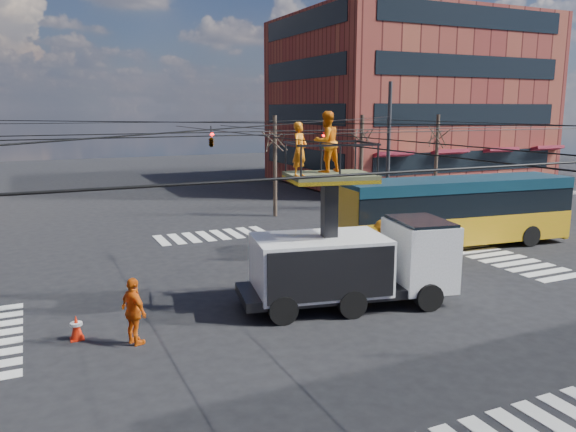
{
  "coord_description": "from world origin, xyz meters",
  "views": [
    {
      "loc": [
        -8.25,
        -16.98,
        6.37
      ],
      "look_at": [
        0.51,
        1.96,
        2.38
      ],
      "focal_mm": 35.0,
      "sensor_mm": 36.0,
      "label": 1
    }
  ],
  "objects_px": {
    "city_bus": "(455,210)",
    "traffic_cone": "(76,327)",
    "flagger": "(382,244)",
    "utility_truck": "(352,244)",
    "worker_ground": "(134,311)"
  },
  "relations": [
    {
      "from": "city_bus",
      "to": "traffic_cone",
      "type": "bearing_deg",
      "value": -160.16
    },
    {
      "from": "worker_ground",
      "to": "traffic_cone",
      "type": "bearing_deg",
      "value": 32.88
    },
    {
      "from": "traffic_cone",
      "to": "flagger",
      "type": "xyz_separation_m",
      "value": [
        11.85,
        2.44,
        0.64
      ]
    },
    {
      "from": "utility_truck",
      "to": "worker_ground",
      "type": "height_order",
      "value": "utility_truck"
    },
    {
      "from": "utility_truck",
      "to": "flagger",
      "type": "xyz_separation_m",
      "value": [
        3.36,
        3.18,
        -1.05
      ]
    },
    {
      "from": "traffic_cone",
      "to": "flagger",
      "type": "distance_m",
      "value": 12.12
    },
    {
      "from": "utility_truck",
      "to": "worker_ground",
      "type": "relative_size",
      "value": 3.86
    },
    {
      "from": "traffic_cone",
      "to": "flagger",
      "type": "bearing_deg",
      "value": 11.63
    },
    {
      "from": "utility_truck",
      "to": "flagger",
      "type": "distance_m",
      "value": 4.74
    },
    {
      "from": "utility_truck",
      "to": "traffic_cone",
      "type": "relative_size",
      "value": 10.32
    },
    {
      "from": "traffic_cone",
      "to": "worker_ground",
      "type": "xyz_separation_m",
      "value": [
        1.43,
        -1.03,
        0.59
      ]
    },
    {
      "from": "traffic_cone",
      "to": "city_bus",
      "type": "bearing_deg",
      "value": 13.62
    },
    {
      "from": "flagger",
      "to": "traffic_cone",
      "type": "bearing_deg",
      "value": -89.72
    },
    {
      "from": "utility_truck",
      "to": "city_bus",
      "type": "xyz_separation_m",
      "value": [
        8.57,
        4.88,
        -0.33
      ]
    },
    {
      "from": "worker_ground",
      "to": "flagger",
      "type": "height_order",
      "value": "flagger"
    }
  ]
}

